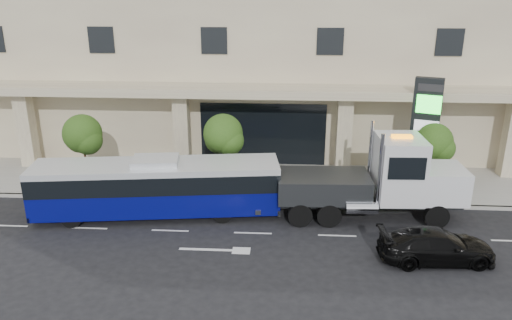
{
  "coord_description": "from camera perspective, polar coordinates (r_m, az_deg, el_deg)",
  "views": [
    {
      "loc": [
        1.51,
        -22.73,
        11.2
      ],
      "look_at": [
        -0.07,
        2.0,
        2.48
      ],
      "focal_mm": 35.0,
      "sensor_mm": 36.0,
      "label": 1
    }
  ],
  "objects": [
    {
      "name": "black_sedan",
      "position": [
        22.86,
        19.92,
        -9.19
      ],
      "size": [
        5.02,
        2.34,
        1.42
      ],
      "primitive_type": "imported",
      "rotation": [
        0.0,
        0.0,
        1.64
      ],
      "color": "black",
      "rests_on": "ground"
    },
    {
      "name": "tow_truck",
      "position": [
        25.61,
        13.85,
        -2.35
      ],
      "size": [
        10.48,
        2.95,
        4.77
      ],
      "rotation": [
        0.0,
        0.0,
        0.04
      ],
      "color": "#2D3033",
      "rests_on": "ground"
    },
    {
      "name": "curb",
      "position": [
        27.16,
        0.15,
        -4.79
      ],
      "size": [
        120.0,
        0.3,
        0.15
      ],
      "primitive_type": "cube",
      "color": "gray",
      "rests_on": "ground"
    },
    {
      "name": "sidewalk",
      "position": [
        29.92,
        0.5,
        -2.44
      ],
      "size": [
        120.0,
        6.0,
        0.15
      ],
      "primitive_type": "cube",
      "color": "gray",
      "rests_on": "ground"
    },
    {
      "name": "ground",
      "position": [
        25.39,
        -0.13,
        -6.79
      ],
      "size": [
        120.0,
        120.0,
        0.0
      ],
      "primitive_type": "plane",
      "color": "black",
      "rests_on": "ground"
    },
    {
      "name": "tree_left",
      "position": [
        29.84,
        -19.16,
        2.57
      ],
      "size": [
        2.27,
        2.2,
        4.22
      ],
      "color": "#422B19",
      "rests_on": "sidewalk"
    },
    {
      "name": "tree_right",
      "position": [
        28.7,
        19.72,
        1.7
      ],
      "size": [
        2.1,
        2.0,
        4.04
      ],
      "color": "#422B19",
      "rests_on": "sidewalk"
    },
    {
      "name": "city_bus",
      "position": [
        25.69,
        -11.25,
        -2.98
      ],
      "size": [
        12.51,
        4.18,
        3.11
      ],
      "rotation": [
        0.0,
        0.0,
        0.13
      ],
      "color": "black",
      "rests_on": "ground"
    },
    {
      "name": "signage_pylon",
      "position": [
        30.22,
        18.68,
        3.2
      ],
      "size": [
        1.63,
        1.05,
        6.2
      ],
      "rotation": [
        0.0,
        0.0,
        -0.35
      ],
      "color": "black",
      "rests_on": "sidewalk"
    },
    {
      "name": "convention_center",
      "position": [
        38.2,
        1.46,
        17.55
      ],
      "size": [
        60.0,
        17.6,
        20.0
      ],
      "color": "tan",
      "rests_on": "ground"
    },
    {
      "name": "tree_mid",
      "position": [
        27.71,
        -3.72,
        2.7
      ],
      "size": [
        2.28,
        2.2,
        4.38
      ],
      "color": "#422B19",
      "rests_on": "sidewalk"
    }
  ]
}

